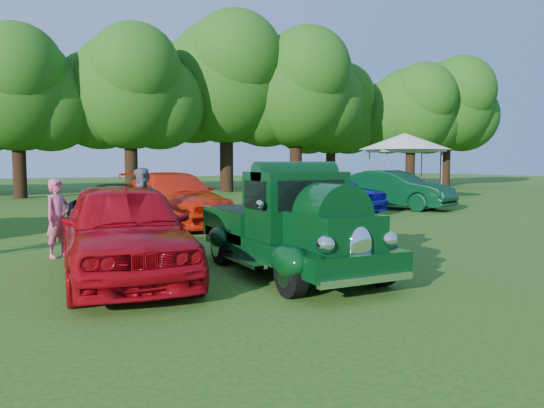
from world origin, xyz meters
name	(u,v)px	position (x,y,z in m)	size (l,w,h in m)	color
ground	(267,274)	(0.00, 0.00, 0.00)	(120.00, 120.00, 0.00)	#254C11
hero_pickup	(289,229)	(0.42, -0.07, 0.80)	(2.19, 4.70, 1.83)	black
red_convertible	(124,230)	(-2.35, 0.78, 0.84)	(1.99, 4.95, 1.69)	#9B060F
back_car_black	(114,203)	(-1.01, 9.37, 0.64)	(2.11, 4.58, 1.27)	black
back_car_orange	(173,199)	(0.57, 8.04, 0.83)	(2.32, 5.70, 1.65)	red
back_car_blue	(327,191)	(7.12, 9.22, 0.85)	(2.00, 4.97, 1.69)	#0E0D91
back_car_green	(394,190)	(10.53, 9.31, 0.81)	(1.72, 4.93, 1.63)	black
spectator_pink	(58,218)	(-3.19, 3.45, 0.83)	(0.60, 0.40, 1.66)	#BB4D72
spectator_grey	(144,204)	(-1.01, 5.12, 0.92)	(0.90, 0.70, 1.85)	slate
canopy_tent	(404,142)	(13.54, 12.25, 2.95)	(5.93, 5.93, 3.40)	silver
tree_line	(50,81)	(-1.81, 24.03, 6.50)	(63.02, 10.38, 11.64)	black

